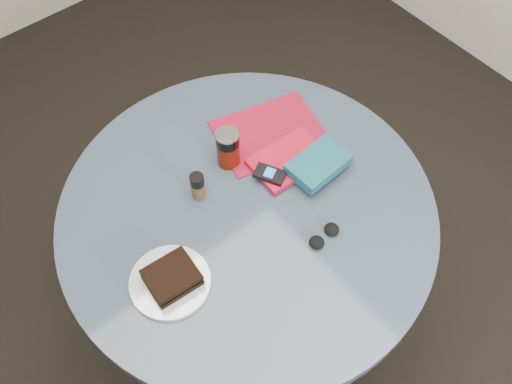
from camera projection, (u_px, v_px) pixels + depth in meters
ground at (250, 315)px, 2.12m from camera, size 4.00×4.00×0.00m
table at (248, 239)px, 1.63m from camera, size 1.00×1.00×0.75m
plate at (170, 282)px, 1.37m from camera, size 0.22×0.22×0.01m
sandwich at (172, 277)px, 1.35m from camera, size 0.13×0.11×0.04m
soda_can at (228, 148)px, 1.53m from camera, size 0.08×0.08×0.12m
pepper_grinder at (198, 186)px, 1.48m from camera, size 0.04×0.04×0.09m
magazine at (269, 133)px, 1.64m from camera, size 0.34×0.29×0.01m
red_book at (288, 160)px, 1.57m from camera, size 0.21×0.15×0.02m
novel at (319, 164)px, 1.53m from camera, size 0.17×0.11×0.03m
mp3_player at (270, 174)px, 1.52m from camera, size 0.08×0.09×0.01m
headphones at (324, 236)px, 1.44m from camera, size 0.10×0.05×0.02m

